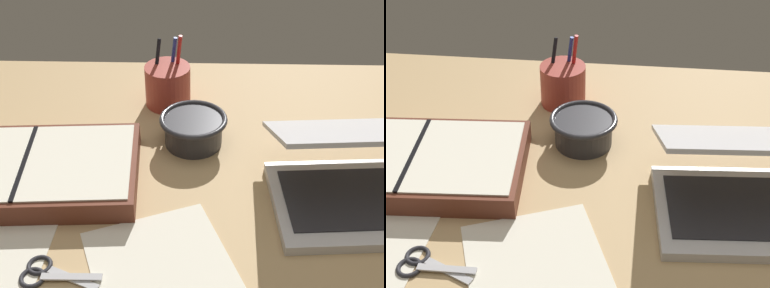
# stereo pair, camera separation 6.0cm
# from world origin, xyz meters

# --- Properties ---
(desk_top) EXTENTS (1.40, 1.00, 0.02)m
(desk_top) POSITION_xyz_m (0.00, 0.00, 0.01)
(desk_top) COLOR tan
(desk_top) RESTS_ON ground
(laptop) EXTENTS (0.33, 0.28, 0.16)m
(laptop) POSITION_xyz_m (0.26, 0.01, 0.07)
(laptop) COLOR silver
(laptop) RESTS_ON desk_top
(bowl) EXTENTS (0.13, 0.13, 0.06)m
(bowl) POSITION_xyz_m (-0.03, 0.17, 0.05)
(bowl) COLOR #2D2D33
(bowl) RESTS_ON desk_top
(pen_cup) EXTENTS (0.10, 0.10, 0.16)m
(pen_cup) POSITION_xyz_m (-0.09, 0.31, 0.07)
(pen_cup) COLOR #9E382D
(pen_cup) RESTS_ON desk_top
(planner) EXTENTS (0.41, 0.26, 0.05)m
(planner) POSITION_xyz_m (-0.32, 0.05, 0.04)
(planner) COLOR brown
(planner) RESTS_ON desk_top
(scissors) EXTENTS (0.12, 0.07, 0.01)m
(scissors) POSITION_xyz_m (-0.24, -0.17, 0.02)
(scissors) COLOR #B7B7BC
(scissors) RESTS_ON desk_top
(paper_sheet_front) EXTENTS (0.30, 0.35, 0.00)m
(paper_sheet_front) POSITION_xyz_m (-0.05, -0.19, 0.02)
(paper_sheet_front) COLOR silver
(paper_sheet_front) RESTS_ON desk_top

